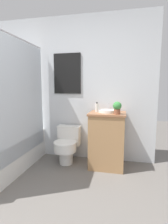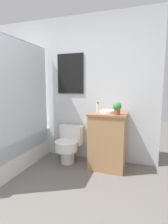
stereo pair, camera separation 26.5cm
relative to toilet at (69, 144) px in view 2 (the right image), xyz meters
The scene contains 7 objects.
wall_back 0.98m from the toilet, 106.67° to the left, with size 3.11×0.07×2.50m.
shower_area 0.97m from the toilet, 147.80° to the right, with size 0.62×1.56×1.98m.
toilet is the anchor object (origin of this frame).
vanity 0.69m from the toilet, ahead, with size 0.57×0.51×0.89m.
sink 0.90m from the toilet, ahead, with size 0.29×0.33×0.13m.
soap_bottle 0.82m from the toilet, ahead, with size 0.05×0.05×0.16m.
potted_plant 1.08m from the toilet, 10.69° to the right, with size 0.13×0.13×0.19m.
Camera 2 is at (1.25, -0.96, 1.29)m, focal length 28.00 mm.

